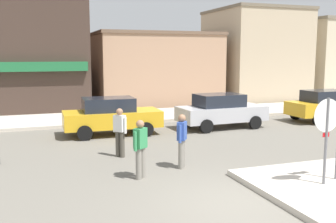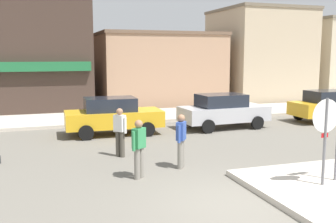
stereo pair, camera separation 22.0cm
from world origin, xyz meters
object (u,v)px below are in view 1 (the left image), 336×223
(stop_sign, at_px, (326,130))
(pedestrian_crossing_far, at_px, (140,147))
(parked_car_second, at_px, (221,110))
(parked_car_nearest, at_px, (111,115))
(pedestrian_kerb_side, at_px, (120,131))
(pedestrian_crossing_near, at_px, (182,139))
(parked_car_third, at_px, (327,105))

(stop_sign, distance_m, pedestrian_crossing_far, 4.74)
(parked_car_second, xyz_separation_m, pedestrian_crossing_far, (-5.47, -5.97, 0.06))
(parked_car_nearest, relative_size, pedestrian_crossing_far, 2.51)
(parked_car_nearest, bearing_deg, pedestrian_kerb_side, -97.13)
(parked_car_second, bearing_deg, parked_car_nearest, 178.16)
(pedestrian_crossing_near, bearing_deg, parked_car_third, 28.17)
(parked_car_third, height_order, pedestrian_crossing_near, pedestrian_crossing_near)
(stop_sign, height_order, pedestrian_crossing_near, stop_sign)
(stop_sign, relative_size, pedestrian_crossing_near, 1.43)
(parked_car_second, xyz_separation_m, pedestrian_crossing_near, (-4.05, -5.40, 0.06))
(parked_car_second, xyz_separation_m, pedestrian_kerb_side, (-5.49, -3.55, 0.06))
(parked_car_nearest, distance_m, pedestrian_crossing_near, 5.65)
(stop_sign, distance_m, parked_car_third, 11.07)
(parked_car_second, relative_size, pedestrian_crossing_far, 2.54)
(parked_car_nearest, relative_size, parked_car_third, 1.01)
(pedestrian_crossing_far, bearing_deg, pedestrian_kerb_side, 90.53)
(stop_sign, distance_m, parked_car_second, 8.48)
(pedestrian_crossing_far, height_order, pedestrian_kerb_side, same)
(parked_car_second, relative_size, pedestrian_kerb_side, 2.54)
(parked_car_nearest, height_order, pedestrian_crossing_far, pedestrian_crossing_far)
(pedestrian_crossing_near, distance_m, pedestrian_kerb_side, 2.35)
(pedestrian_crossing_far, distance_m, pedestrian_kerb_side, 2.42)
(parked_car_third, bearing_deg, stop_sign, -131.57)
(parked_car_nearest, bearing_deg, stop_sign, -66.98)
(stop_sign, distance_m, pedestrian_kerb_side, 6.32)
(pedestrian_crossing_far, bearing_deg, parked_car_second, 47.48)
(stop_sign, height_order, pedestrian_kerb_side, stop_sign)
(parked_car_nearest, xyz_separation_m, pedestrian_kerb_side, (-0.46, -3.71, 0.06))
(pedestrian_crossing_near, bearing_deg, pedestrian_crossing_far, -158.36)
(parked_car_second, distance_m, parked_car_third, 5.91)
(parked_car_second, bearing_deg, pedestrian_kerb_side, -147.15)
(pedestrian_crossing_near, xyz_separation_m, pedestrian_crossing_far, (-1.42, -0.56, 0.00))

